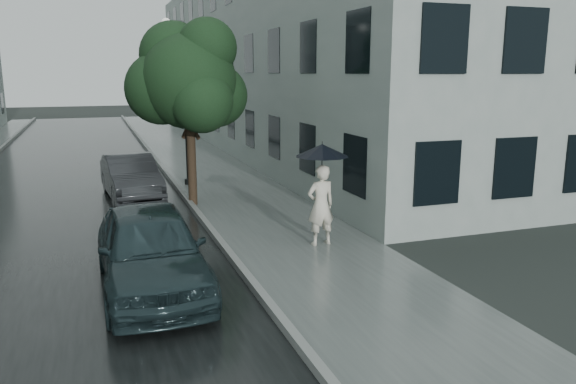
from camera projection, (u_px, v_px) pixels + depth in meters
name	position (u px, v px, depth m)	size (l,w,h in m)	color
ground	(331.00, 277.00, 10.86)	(120.00, 120.00, 0.00)	black
sidewalk	(214.00, 173.00, 22.02)	(3.50, 60.00, 0.01)	slate
kerb_near	(167.00, 174.00, 21.41)	(0.15, 60.00, 0.15)	slate
asphalt_road	(69.00, 182.00, 20.29)	(6.85, 60.00, 0.00)	black
building_near	(279.00, 60.00, 29.68)	(7.02, 36.00, 9.00)	gray
pedestrian	(321.00, 205.00, 12.71)	(0.67, 0.44, 1.85)	beige
umbrella	(322.00, 150.00, 12.50)	(1.49, 1.49, 1.43)	black
street_tree	(188.00, 80.00, 16.14)	(3.57, 3.24, 5.40)	#332619
lamp_post	(181.00, 92.00, 19.09)	(0.85, 0.33, 5.63)	black
car_near	(151.00, 249.00, 10.09)	(1.81, 4.49, 1.53)	#1C2C2F
car_far	(131.00, 177.00, 17.50)	(1.42, 4.08, 1.35)	#222427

